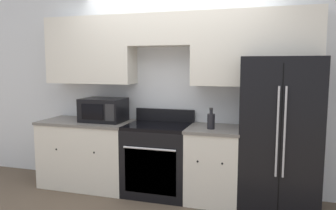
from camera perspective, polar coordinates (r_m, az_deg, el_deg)
The scene contains 8 objects.
ground_plane at distance 4.00m, azimuth -1.34°, elevation -16.86°, with size 12.00×12.00×0.00m, color brown.
wall_back at distance 4.21m, azimuth 1.17°, elevation 5.65°, with size 8.00×0.39×2.60m.
lower_cabinets_left at distance 4.57m, azimuth -13.77°, elevation -8.13°, with size 1.22×0.64×0.88m.
lower_cabinets_right at distance 4.00m, azimuth 8.01°, elevation -10.14°, with size 0.63×0.64×0.88m.
oven_range at distance 4.16m, azimuth -1.70°, elevation -9.35°, with size 0.80×0.65×1.04m.
refrigerator at distance 3.94m, azimuth 18.80°, elevation -4.58°, with size 0.85×0.80×1.71m.
microwave at distance 4.36m, azimuth -11.16°, elevation -0.83°, with size 0.55×0.41×0.30m.
bottle at distance 3.81m, azimuth 7.50°, elevation -2.72°, with size 0.09×0.09×0.24m.
Camera 1 is at (1.14, -3.48, 1.62)m, focal length 35.00 mm.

